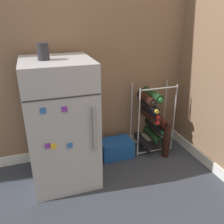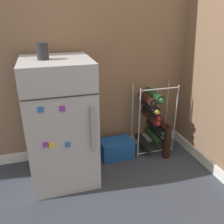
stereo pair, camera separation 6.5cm
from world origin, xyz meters
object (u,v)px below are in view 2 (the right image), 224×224
Objects in this scene: mini_fridge at (61,122)px; fridge_top_cup at (42,51)px; wine_rack at (153,119)px; loose_bottle_floor at (167,142)px; soda_box at (117,148)px.

mini_fridge is 0.54m from fridge_top_cup.
wine_rack reaches higher than loose_bottle_floor.
soda_box is at bearing 160.36° from loose_bottle_floor.
mini_fridge is 0.88m from wine_rack.
soda_box is 0.82× the size of loose_bottle_floor.
mini_fridge reaches higher than loose_bottle_floor.
mini_fridge is at bearing -169.57° from wine_rack.
fridge_top_cup is (-0.93, -0.17, 0.69)m from wine_rack.
fridge_top_cup is (-0.57, -0.15, 0.93)m from soda_box.
mini_fridge is 1.45× the size of wine_rack.
loose_bottle_floor is (0.93, -0.01, -0.32)m from mini_fridge.
mini_fridge reaches higher than soda_box.
wine_rack is 5.92× the size of fridge_top_cup.
soda_box is (0.49, 0.14, -0.40)m from mini_fridge.
wine_rack is at bearing 10.43° from mini_fridge.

